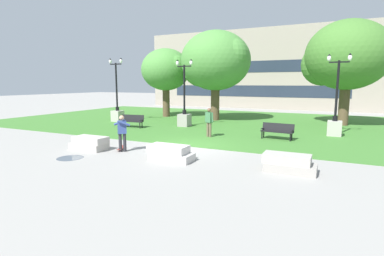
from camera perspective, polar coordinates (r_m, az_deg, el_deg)
ground_plane at (r=15.20m, az=-1.00°, el=-3.54°), size 140.00×140.00×0.00m
grass_lawn at (r=24.42m, az=9.60°, el=0.96°), size 40.00×20.00×0.02m
concrete_block_center at (r=15.27m, az=-18.93°, el=-2.77°), size 1.85×0.90×0.64m
concrete_block_left at (r=12.47m, az=-4.19°, el=-4.80°), size 1.88×0.90×0.64m
concrete_block_right at (r=11.42m, az=17.92°, el=-6.44°), size 1.87×0.90×0.64m
person_skateboarder at (r=14.25m, az=-13.17°, el=-0.56°), size 0.88×0.61×1.71m
skateboard at (r=14.80m, az=-13.37°, el=-3.76°), size 0.63×1.00×0.14m
puddle at (r=13.91m, az=-22.18°, el=-5.30°), size 1.11×1.11×0.01m
park_bench_near_left at (r=17.65m, az=15.95°, el=-0.40°), size 1.85×0.72×0.90m
park_bench_near_right at (r=21.97m, az=-11.41°, el=1.46°), size 1.85×0.72×0.90m
lamp_post_center at (r=20.00m, az=25.59°, el=1.49°), size 1.32×0.80×4.88m
lamp_post_right at (r=22.04m, az=-1.46°, el=2.89°), size 1.32×0.80×4.86m
lamp_post_left at (r=25.63m, az=-14.04°, el=3.56°), size 1.32×0.80×5.19m
tree_near_left at (r=28.72m, az=-5.10°, el=10.87°), size 4.81×4.58×6.37m
tree_near_right at (r=25.38m, az=27.34°, el=12.05°), size 6.30×6.00×7.75m
tree_far_left at (r=25.88m, az=4.38°, el=12.49°), size 6.15×5.85×7.52m
person_bystander_near_lawn at (r=17.70m, az=3.27°, el=1.40°), size 0.64×0.37×1.71m
building_facade_distant at (r=38.96m, az=11.96°, el=10.91°), size 29.06×1.03×9.85m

